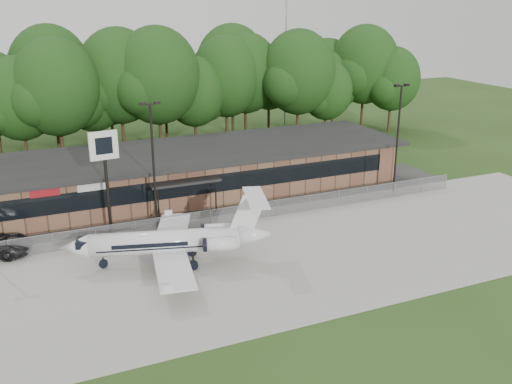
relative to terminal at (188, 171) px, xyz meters
name	(u,v)px	position (x,y,z in m)	size (l,w,h in m)	color
ground	(311,314)	(0.00, -23.94, -2.18)	(160.00, 160.00, 0.00)	#284318
apron	(257,259)	(0.00, -15.94, -2.14)	(64.00, 18.00, 0.08)	#9E9B93
parking_lot	(204,207)	(0.00, -4.44, -2.15)	(50.00, 9.00, 0.06)	#383835
terminal	(188,171)	(0.00, 0.00, 0.00)	(41.00, 11.65, 4.30)	brown
fence	(222,217)	(0.00, -8.94, -1.40)	(46.00, 0.04, 1.52)	gray
treeline	(141,88)	(0.00, 18.06, 5.32)	(72.00, 12.00, 15.00)	#153711
radio_mast	(286,36)	(22.00, 24.06, 10.32)	(0.20, 0.20, 25.00)	gray
light_pole_mid	(153,157)	(-5.00, -7.44, 3.80)	(1.55, 0.30, 10.23)	black
light_pole_right	(398,130)	(18.00, -7.44, 3.80)	(1.55, 0.30, 10.23)	black
business_jet	(173,242)	(-5.58, -14.40, -0.44)	(14.29, 12.84, 4.84)	silver
pole_sign	(104,157)	(-8.60, -7.14, 4.13)	(2.17, 0.48, 8.24)	black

